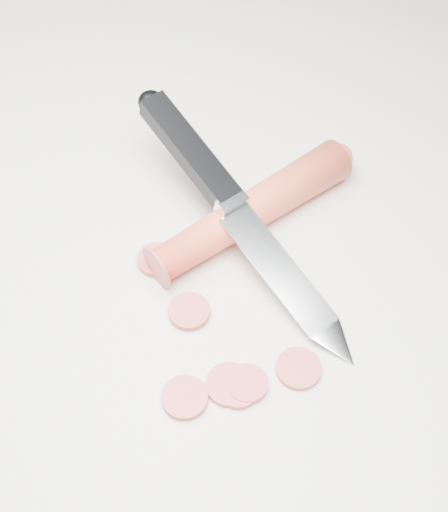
{
  "coord_description": "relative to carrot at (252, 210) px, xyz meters",
  "views": [
    {
      "loc": [
        0.05,
        -0.32,
        0.5
      ],
      "look_at": [
        0.02,
        0.03,
        0.02
      ],
      "focal_mm": 50.0,
      "sensor_mm": 36.0,
      "label": 1
    }
  ],
  "objects": [
    {
      "name": "carrot_slice_5",
      "position": [
        -0.08,
        -0.05,
        -0.02
      ],
      "size": [
        0.03,
        0.03,
        0.01
      ],
      "primitive_type": "cylinder",
      "color": "#CF413F",
      "rests_on": "ground"
    },
    {
      "name": "carrot_slice_4",
      "position": [
        0.05,
        -0.14,
        -0.02
      ],
      "size": [
        0.04,
        0.04,
        0.01
      ],
      "primitive_type": "cylinder",
      "color": "#CF413F",
      "rests_on": "ground"
    },
    {
      "name": "ground",
      "position": [
        -0.04,
        -0.08,
        -0.02
      ],
      "size": [
        2.4,
        2.4,
        0.0
      ],
      "primitive_type": "plane",
      "color": "silver",
      "rests_on": "ground"
    },
    {
      "name": "carrot",
      "position": [
        0.0,
        0.0,
        0.0
      ],
      "size": [
        0.17,
        0.16,
        0.03
      ],
      "primitive_type": "cylinder",
      "rotation": [
        1.57,
        0.0,
        -0.83
      ],
      "color": "#EA4128",
      "rests_on": "ground"
    },
    {
      "name": "kitchen_knife",
      "position": [
        -0.01,
        -0.02,
        0.02
      ],
      "size": [
        0.22,
        0.24,
        0.08
      ],
      "primitive_type": null,
      "color": "silver",
      "rests_on": "ground"
    },
    {
      "name": "carrot_slice_2",
      "position": [
        0.0,
        -0.16,
        -0.02
      ],
      "size": [
        0.03,
        0.03,
        0.01
      ],
      "primitive_type": "cylinder",
      "color": "#CF413F",
      "rests_on": "ground"
    },
    {
      "name": "carrot_slice_1",
      "position": [
        -0.01,
        -0.16,
        -0.02
      ],
      "size": [
        0.04,
        0.04,
        0.01
      ],
      "primitive_type": "cylinder",
      "color": "#CF413F",
      "rests_on": "ground"
    },
    {
      "name": "carrot_slice_0",
      "position": [
        -0.04,
        -0.17,
        -0.02
      ],
      "size": [
        0.04,
        0.04,
        0.01
      ],
      "primitive_type": "cylinder",
      "color": "#CF413F",
      "rests_on": "ground"
    },
    {
      "name": "carrot_slice_3",
      "position": [
        -0.04,
        -0.1,
        -0.02
      ],
      "size": [
        0.03,
        0.03,
        0.01
      ],
      "primitive_type": "cylinder",
      "color": "#CF413F",
      "rests_on": "ground"
    },
    {
      "name": "carrot_slice_6",
      "position": [
        0.01,
        -0.16,
        -0.02
      ],
      "size": [
        0.03,
        0.03,
        0.01
      ],
      "primitive_type": "cylinder",
      "color": "#CF413F",
      "rests_on": "ground"
    }
  ]
}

